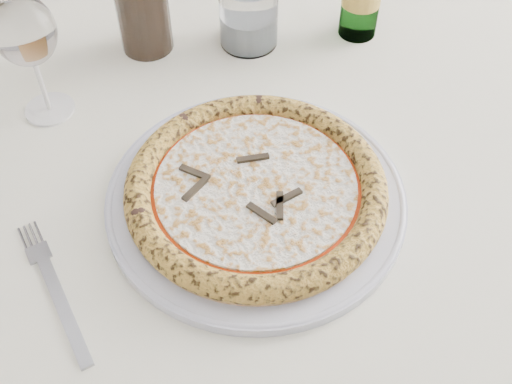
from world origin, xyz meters
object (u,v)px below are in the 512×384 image
chair_far (27,23)px  tumbler (249,18)px  plate (256,198)px  pizza (256,189)px  wine_glass (25,34)px  dining_table (220,191)px

chair_far → tumbler: size_ratio=9.47×
plate → pizza: size_ratio=1.16×
pizza → tumbler: (0.15, 0.28, 0.02)m
wine_glass → tumbler: size_ratio=1.81×
plate → pizza: (-0.00, -0.00, 0.02)m
pizza → wine_glass: size_ratio=1.76×
chair_far → pizza: (0.08, -0.84, 0.25)m
plate → wine_glass: (-0.16, 0.29, 0.12)m
pizza → chair_far: bearing=95.5°
plate → wine_glass: size_ratio=2.03×
chair_far → wine_glass: 0.66m
dining_table → plate: 0.13m
dining_table → tumbler: 0.27m
chair_far → tumbler: chair_far is taller
pizza → tumbler: size_ratio=3.19×
plate → tumbler: (0.15, 0.28, 0.03)m
chair_far → wine_glass: size_ratio=5.22×
tumbler → chair_far: bearing=112.7°
dining_table → chair_far: bearing=96.3°
dining_table → wine_glass: wine_glass is taller
chair_far → plate: size_ratio=2.57×
plate → wine_glass: bearing=119.5°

